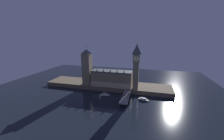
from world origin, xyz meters
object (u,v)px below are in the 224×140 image
(street_lamp_mid, at_px, (129,94))
(clock_tower, at_px, (136,65))
(car_southbound_lead, at_px, (127,98))
(street_lamp_far, at_px, (124,90))
(pedestrian_near_rail, at_px, (121,100))
(street_lamp_near, at_px, (120,97))
(boat_upstream, at_px, (105,95))
(car_northbound_lead, at_px, (124,95))
(car_southbound_trail, at_px, (128,94))
(victoria_tower, at_px, (87,67))
(pedestrian_mid_walk, at_px, (129,97))
(boat_downstream, at_px, (143,99))

(street_lamp_mid, bearing_deg, clock_tower, 80.24)
(car_southbound_lead, height_order, street_lamp_far, street_lamp_far)
(pedestrian_near_rail, relative_size, street_lamp_near, 0.23)
(boat_upstream, bearing_deg, street_lamp_mid, -9.86)
(car_northbound_lead, xyz_separation_m, street_lamp_near, (-2.72, -17.16, 3.62))
(car_southbound_trail, bearing_deg, car_northbound_lead, -134.80)
(pedestrian_near_rail, xyz_separation_m, boat_upstream, (-28.55, 21.49, -5.08))
(car_southbound_lead, bearing_deg, victoria_tower, 152.75)
(clock_tower, xyz_separation_m, pedestrian_near_rail, (-14.99, -45.63, -38.73))
(pedestrian_near_rail, height_order, street_lamp_far, street_lamp_far)
(car_northbound_lead, bearing_deg, boat_upstream, 172.24)
(pedestrian_mid_walk, distance_m, boat_upstream, 39.21)
(clock_tower, relative_size, car_southbound_trail, 18.17)
(car_northbound_lead, relative_size, street_lamp_near, 0.60)
(street_lamp_mid, bearing_deg, car_northbound_lead, 161.69)
(car_southbound_trail, bearing_deg, street_lamp_far, 134.11)
(boat_downstream, bearing_deg, pedestrian_near_rail, -145.06)
(victoria_tower, bearing_deg, car_southbound_lead, -27.25)
(street_lamp_far, xyz_separation_m, boat_downstream, (29.40, -9.31, -8.32))
(car_southbound_lead, height_order, street_lamp_mid, street_lamp_mid)
(car_southbound_lead, xyz_separation_m, car_southbound_trail, (0.00, 12.92, -0.10))
(car_southbound_trail, xyz_separation_m, boat_upstream, (-35.52, -0.47, -4.84))
(clock_tower, relative_size, victoria_tower, 1.08)
(clock_tower, distance_m, pedestrian_mid_walk, 51.17)
(car_southbound_lead, xyz_separation_m, pedestrian_mid_walk, (2.32, 3.56, 0.20))
(victoria_tower, relative_size, street_lamp_near, 9.60)
(victoria_tower, relative_size, street_lamp_mid, 10.22)
(clock_tower, bearing_deg, car_southbound_lead, -102.36)
(pedestrian_mid_walk, bearing_deg, street_lamp_near, -127.84)
(clock_tower, distance_m, pedestrian_near_rail, 61.69)
(car_southbound_lead, bearing_deg, street_lamp_mid, 64.86)
(victoria_tower, height_order, street_lamp_near, victoria_tower)
(street_lamp_near, bearing_deg, pedestrian_mid_walk, 52.16)
(car_southbound_lead, relative_size, pedestrian_near_rail, 2.62)
(street_lamp_mid, distance_m, boat_downstream, 21.78)
(victoria_tower, bearing_deg, boat_upstream, -33.37)
(car_southbound_lead, xyz_separation_m, pedestrian_near_rail, (-6.97, -9.05, 0.15))
(clock_tower, bearing_deg, boat_upstream, -151.00)
(car_southbound_lead, xyz_separation_m, boat_downstream, (22.03, 11.21, -5.12))
(victoria_tower, relative_size, car_southbound_trail, 16.79)
(victoria_tower, relative_size, car_southbound_lead, 15.64)
(boat_upstream, bearing_deg, pedestrian_near_rail, -36.97)
(pedestrian_near_rail, bearing_deg, clock_tower, 71.82)
(car_northbound_lead, height_order, car_southbound_trail, car_northbound_lead)
(street_lamp_mid, xyz_separation_m, boat_upstream, (-38.24, 6.64, -8.32))
(boat_downstream, bearing_deg, street_lamp_far, 162.43)
(victoria_tower, bearing_deg, pedestrian_near_rail, -34.89)
(street_lamp_far, bearing_deg, victoria_tower, 164.77)
(boat_downstream, bearing_deg, victoria_tower, 164.07)
(car_northbound_lead, relative_size, car_southbound_lead, 0.98)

